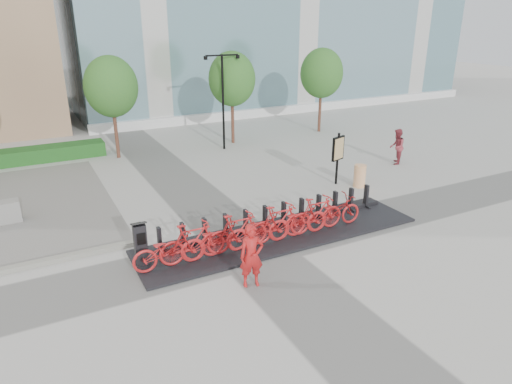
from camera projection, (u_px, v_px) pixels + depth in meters
name	position (u px, v px, depth m)	size (l,w,h in m)	color
ground	(250.00, 248.00, 14.24)	(120.00, 120.00, 0.00)	#A8A69F
hedge_b	(42.00, 154.00, 22.87)	(6.00, 1.20, 0.70)	#1F5B1F
tree_1	(111.00, 87.00, 22.24)	(2.60, 2.60, 5.10)	brown
tree_2	(232.00, 79.00, 25.05)	(2.60, 2.60, 5.10)	brown
tree_3	(322.00, 73.00, 27.65)	(2.60, 2.60, 5.10)	brown
streetlamp	(223.00, 91.00, 23.96)	(2.00, 0.20, 5.00)	black
dock_pad	(281.00, 235.00, 15.04)	(9.60, 2.40, 0.08)	black
dock_rail_posts	(276.00, 216.00, 15.29)	(8.02, 0.50, 0.85)	black
bike_0	(168.00, 249.00, 12.85)	(0.73, 2.08, 1.09)	red
bike_1	(193.00, 242.00, 13.14)	(0.57, 2.02, 1.21)	red
bike_2	(216.00, 239.00, 13.47)	(0.73, 2.08, 1.09)	red
bike_3	(238.00, 232.00, 13.76)	(0.57, 2.02, 1.21)	red
bike_4	(259.00, 229.00, 14.10)	(0.73, 2.08, 1.09)	red
bike_5	(279.00, 223.00, 14.39)	(0.57, 2.02, 1.21)	red
bike_6	(298.00, 220.00, 14.72)	(0.73, 2.08, 1.09)	red
bike_7	(316.00, 214.00, 15.01)	(0.57, 2.02, 1.21)	red
bike_8	(334.00, 212.00, 15.34)	(0.73, 2.08, 1.09)	red
kiosk	(141.00, 243.00, 12.96)	(0.43, 0.37, 1.36)	black
worker_red	(252.00, 256.00, 11.98)	(0.64, 0.42, 1.76)	red
pedestrian	(397.00, 147.00, 22.20)	(0.84, 0.66, 1.74)	#94343F
construction_barrel	(360.00, 176.00, 19.29)	(0.50, 0.50, 0.96)	orange
map_sign	(338.00, 151.00, 19.25)	(0.73, 0.34, 2.25)	black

